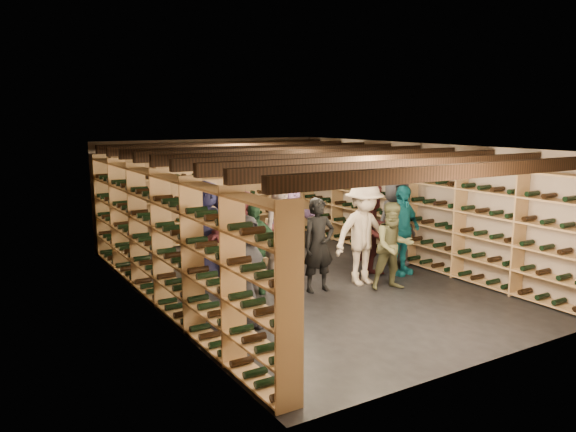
# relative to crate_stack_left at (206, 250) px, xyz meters

# --- Properties ---
(ground) EXTENTS (8.00, 8.00, 0.00)m
(ground) POSITION_rel_crate_stack_left_xyz_m (0.96, -2.13, -0.26)
(ground) COLOR black
(ground) RESTS_ON ground
(walls) EXTENTS (5.52, 8.02, 2.40)m
(walls) POSITION_rel_crate_stack_left_xyz_m (0.96, -2.13, 0.95)
(walls) COLOR tan
(walls) RESTS_ON ground
(ceiling) EXTENTS (5.50, 8.00, 0.01)m
(ceiling) POSITION_rel_crate_stack_left_xyz_m (0.96, -2.13, 2.15)
(ceiling) COLOR beige
(ceiling) RESTS_ON walls
(ceiling_joists) EXTENTS (5.40, 7.12, 0.18)m
(ceiling_joists) POSITION_rel_crate_stack_left_xyz_m (0.96, -2.13, 2.01)
(ceiling_joists) COLOR black
(ceiling_joists) RESTS_ON ground
(wine_rack_left) EXTENTS (0.32, 7.50, 2.15)m
(wine_rack_left) POSITION_rel_crate_stack_left_xyz_m (-1.61, -2.13, 0.82)
(wine_rack_left) COLOR tan
(wine_rack_left) RESTS_ON ground
(wine_rack_right) EXTENTS (0.32, 7.50, 2.15)m
(wine_rack_right) POSITION_rel_crate_stack_left_xyz_m (3.53, -2.13, 0.82)
(wine_rack_right) COLOR tan
(wine_rack_right) RESTS_ON ground
(wine_rack_back) EXTENTS (4.70, 0.30, 2.15)m
(wine_rack_back) POSITION_rel_crate_stack_left_xyz_m (0.96, 1.70, 0.82)
(wine_rack_back) COLOR tan
(wine_rack_back) RESTS_ON ground
(crate_stack_left) EXTENTS (0.57, 0.46, 0.51)m
(crate_stack_left) POSITION_rel_crate_stack_left_xyz_m (0.00, 0.00, 0.00)
(crate_stack_left) COLOR tan
(crate_stack_left) RESTS_ON ground
(crate_stack_right) EXTENTS (0.53, 0.38, 0.68)m
(crate_stack_right) POSITION_rel_crate_stack_left_xyz_m (1.84, 0.29, 0.08)
(crate_stack_right) COLOR tan
(crate_stack_right) RESTS_ON ground
(crate_loose) EXTENTS (0.52, 0.35, 0.17)m
(crate_loose) POSITION_rel_crate_stack_left_xyz_m (1.04, -0.74, -0.17)
(crate_loose) COLOR tan
(crate_loose) RESTS_ON ground
(person_0) EXTENTS (0.92, 0.74, 1.63)m
(person_0) POSITION_rel_crate_stack_left_xyz_m (-1.01, -3.66, 0.56)
(person_0) COLOR black
(person_0) RESTS_ON ground
(person_1) EXTENTS (0.61, 0.42, 1.59)m
(person_1) POSITION_rel_crate_stack_left_xyz_m (0.86, -2.76, 0.54)
(person_1) COLOR black
(person_1) RESTS_ON ground
(person_2) EXTENTS (0.86, 0.76, 1.50)m
(person_2) POSITION_rel_crate_stack_left_xyz_m (2.01, -3.32, 0.50)
(person_2) COLOR brown
(person_2) RESTS_ON ground
(person_3) EXTENTS (1.20, 0.73, 1.81)m
(person_3) POSITION_rel_crate_stack_left_xyz_m (1.77, -2.83, 0.65)
(person_3) COLOR #C0AC93
(person_3) RESTS_ON ground
(person_4) EXTENTS (1.03, 0.54, 1.68)m
(person_4) POSITION_rel_crate_stack_left_xyz_m (2.75, -2.69, 0.58)
(person_4) COLOR #167482
(person_4) RESTS_ON ground
(person_5) EXTENTS (1.55, 0.50, 1.67)m
(person_5) POSITION_rel_crate_stack_left_xyz_m (-0.00, -1.72, 0.58)
(person_5) COLOR brown
(person_5) RESTS_ON ground
(person_6) EXTENTS (0.95, 0.68, 1.82)m
(person_6) POSITION_rel_crate_stack_left_xyz_m (-0.55, -1.33, 0.66)
(person_6) COLOR #20224C
(person_6) RESTS_ON ground
(person_7) EXTENTS (0.73, 0.56, 1.81)m
(person_7) POSITION_rel_crate_stack_left_xyz_m (0.45, -2.26, 0.65)
(person_7) COLOR gray
(person_7) RESTS_ON ground
(person_8) EXTENTS (0.85, 0.67, 1.75)m
(person_8) POSITION_rel_crate_stack_left_xyz_m (2.23, -2.53, 0.62)
(person_8) COLOR #42191B
(person_8) RESTS_ON ground
(person_9) EXTENTS (1.14, 0.88, 1.55)m
(person_9) POSITION_rel_crate_stack_left_xyz_m (0.19, -1.20, 0.52)
(person_9) COLOR #B4ABA6
(person_9) RESTS_ON ground
(person_10) EXTENTS (0.97, 0.65, 1.52)m
(person_10) POSITION_rel_crate_stack_left_xyz_m (-0.11, -2.26, 0.51)
(person_10) COLOR #234A2F
(person_10) RESTS_ON ground
(person_11) EXTENTS (1.64, 1.07, 1.69)m
(person_11) POSITION_rel_crate_stack_left_xyz_m (1.39, -0.98, 0.59)
(person_11) COLOR #825E92
(person_11) RESTS_ON ground
(person_12) EXTENTS (0.86, 0.56, 1.76)m
(person_12) POSITION_rel_crate_stack_left_xyz_m (3.14, -2.11, 0.62)
(person_12) COLOR #36363B
(person_12) RESTS_ON ground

